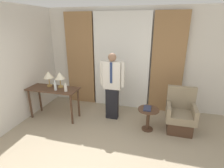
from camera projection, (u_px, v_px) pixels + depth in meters
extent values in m
cube|color=silver|center=(122.00, 59.00, 4.83)|extent=(10.00, 0.06, 2.70)
cube|color=white|center=(121.00, 62.00, 4.73)|extent=(1.52, 0.06, 2.58)
cube|color=#997047|center=(80.00, 60.00, 5.02)|extent=(0.81, 0.06, 2.58)
cube|color=#997047|center=(167.00, 65.00, 4.43)|extent=(0.81, 0.06, 2.58)
cube|color=#4C3323|center=(53.00, 89.00, 4.26)|extent=(1.25, 0.50, 0.03)
cylinder|color=#4C3323|center=(30.00, 104.00, 4.35)|extent=(0.05, 0.05, 0.75)
cylinder|color=#4C3323|center=(71.00, 109.00, 4.08)|extent=(0.05, 0.05, 0.75)
cylinder|color=#4C3323|center=(40.00, 98.00, 4.70)|extent=(0.05, 0.05, 0.75)
cylinder|color=#4C3323|center=(79.00, 103.00, 4.42)|extent=(0.05, 0.05, 0.75)
cylinder|color=tan|center=(50.00, 86.00, 4.39)|extent=(0.12, 0.12, 0.04)
cylinder|color=tan|center=(49.00, 81.00, 4.35)|extent=(0.02, 0.02, 0.18)
cone|color=beige|center=(48.00, 75.00, 4.29)|extent=(0.24, 0.24, 0.17)
cylinder|color=tan|center=(61.00, 87.00, 4.31)|extent=(0.12, 0.12, 0.04)
cylinder|color=tan|center=(60.00, 82.00, 4.27)|extent=(0.02, 0.02, 0.18)
cone|color=beige|center=(60.00, 76.00, 4.22)|extent=(0.24, 0.24, 0.17)
cylinder|color=silver|center=(66.00, 88.00, 4.04)|extent=(0.07, 0.07, 0.16)
cylinder|color=silver|center=(65.00, 84.00, 4.00)|extent=(0.03, 0.03, 0.05)
cylinder|color=silver|center=(55.00, 86.00, 4.10)|extent=(0.06, 0.06, 0.19)
cylinder|color=silver|center=(55.00, 82.00, 4.06)|extent=(0.03, 0.03, 0.05)
cube|color=black|center=(112.00, 103.00, 4.34)|extent=(0.30, 0.16, 0.79)
cube|color=silver|center=(112.00, 75.00, 4.11)|extent=(0.42, 0.19, 0.66)
cube|color=navy|center=(111.00, 73.00, 3.99)|extent=(0.06, 0.01, 0.50)
cylinder|color=silver|center=(102.00, 73.00, 4.16)|extent=(0.09, 0.09, 0.60)
cylinder|color=silver|center=(123.00, 75.00, 4.03)|extent=(0.09, 0.09, 0.60)
sphere|color=#936B51|center=(112.00, 57.00, 3.97)|extent=(0.19, 0.19, 0.19)
cube|color=#4C3323|center=(179.00, 125.00, 3.87)|extent=(0.52, 0.48, 0.29)
cube|color=gray|center=(180.00, 116.00, 3.79)|extent=(0.61, 0.57, 0.16)
cube|color=gray|center=(181.00, 97.00, 3.91)|extent=(0.61, 0.10, 0.52)
cube|color=gray|center=(168.00, 108.00, 3.80)|extent=(0.08, 0.57, 0.18)
cube|color=gray|center=(195.00, 111.00, 3.67)|extent=(0.08, 0.57, 0.18)
cylinder|color=#4C3323|center=(147.00, 129.00, 3.97)|extent=(0.25, 0.25, 0.02)
cylinder|color=#4C3323|center=(148.00, 120.00, 3.89)|extent=(0.07, 0.07, 0.49)
cylinder|color=#4C3323|center=(149.00, 110.00, 3.81)|extent=(0.46, 0.46, 0.03)
cube|color=#2D334C|center=(147.00, 108.00, 3.81)|extent=(0.16, 0.26, 0.03)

